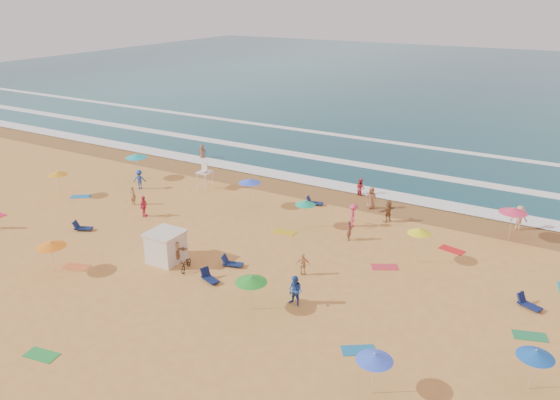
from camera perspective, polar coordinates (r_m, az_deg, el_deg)
The scene contains 12 objects.
ground at distance 38.27m, azimuth -3.30°, elevation -5.16°, with size 220.00×220.00×0.00m, color gold.
ocean at distance 115.38m, azimuth 20.66°, elevation 11.40°, with size 220.00×140.00×0.18m, color #0C4756.
wet_sand at distance 48.31m, azimuth 4.83°, elevation 0.56°, with size 220.00×220.00×0.00m, color olive.
surf_foam at distance 55.97m, azimuth 8.74°, elevation 3.39°, with size 200.00×18.70×0.05m.
cabana at distance 36.98m, azimuth -11.83°, elevation -4.88°, with size 2.00×2.00×2.00m, color silver.
cabana_roof at distance 36.53m, azimuth -11.95°, elevation -3.38°, with size 2.20×2.20×0.12m, color silver.
bicycle at distance 35.90m, azimuth -9.78°, elevation -6.60°, with size 0.55×1.58×0.83m, color black.
lifeguard_stand at distance 49.82m, azimuth -7.83°, elevation 2.35°, with size 1.20×1.20×2.10m, color white, non-canonical shape.
beach_umbrellas at distance 37.11m, azimuth -3.29°, elevation -2.41°, with size 59.53×23.19×0.78m.
loungers at distance 34.45m, azimuth 1.30°, elevation -8.00°, with size 43.12×21.84×0.34m.
towels at distance 35.01m, azimuth -3.00°, elevation -7.80°, with size 42.94×23.23×0.03m.
beachgoers at distance 42.68m, azimuth -2.11°, elevation -1.01°, with size 44.85×23.88×2.15m.
Camera 1 is at (19.07, -28.53, 16.96)m, focal length 35.00 mm.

